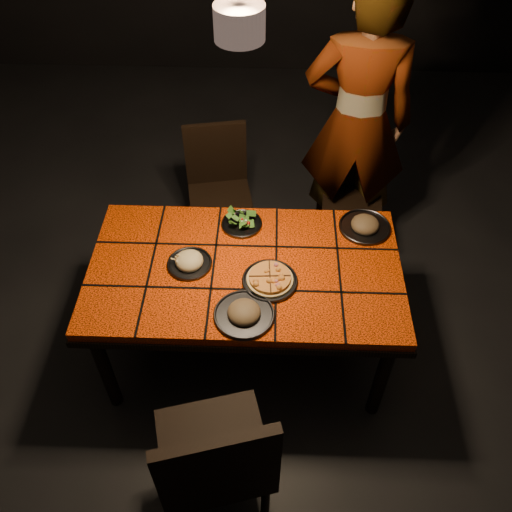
{
  "coord_description": "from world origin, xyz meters",
  "views": [
    {
      "loc": [
        0.12,
        -1.85,
        2.8
      ],
      "look_at": [
        0.06,
        0.01,
        0.82
      ],
      "focal_mm": 38.0,
      "sensor_mm": 36.0,
      "label": 1
    }
  ],
  "objects_px": {
    "dining_table": "(245,277)",
    "chair_near": "(216,462)",
    "plate_pasta": "(189,262)",
    "diner": "(357,123)",
    "plate_pizza": "(270,280)",
    "chair_far_right": "(353,186)",
    "chair_far_left": "(218,182)"
  },
  "relations": [
    {
      "from": "plate_pizza",
      "to": "chair_far_left",
      "type": "bearing_deg",
      "value": 108.61
    },
    {
      "from": "chair_far_left",
      "to": "plate_pizza",
      "type": "height_order",
      "value": "chair_far_left"
    },
    {
      "from": "diner",
      "to": "plate_pizza",
      "type": "distance_m",
      "value": 1.27
    },
    {
      "from": "chair_near",
      "to": "diner",
      "type": "xyz_separation_m",
      "value": [
        0.71,
        2.0,
        0.34
      ]
    },
    {
      "from": "chair_far_left",
      "to": "diner",
      "type": "xyz_separation_m",
      "value": [
        0.87,
        0.08,
        0.42
      ]
    },
    {
      "from": "chair_far_left",
      "to": "dining_table",
      "type": "bearing_deg",
      "value": -87.45
    },
    {
      "from": "dining_table",
      "to": "plate_pasta",
      "type": "bearing_deg",
      "value": 179.02
    },
    {
      "from": "dining_table",
      "to": "chair_near",
      "type": "relative_size",
      "value": 1.57
    },
    {
      "from": "chair_far_right",
      "to": "plate_pizza",
      "type": "distance_m",
      "value": 1.23
    },
    {
      "from": "chair_far_right",
      "to": "chair_near",
      "type": "bearing_deg",
      "value": -106.54
    },
    {
      "from": "diner",
      "to": "chair_far_right",
      "type": "bearing_deg",
      "value": 116.18
    },
    {
      "from": "diner",
      "to": "plate_pizza",
      "type": "relative_size",
      "value": 6.71
    },
    {
      "from": "diner",
      "to": "plate_pasta",
      "type": "bearing_deg",
      "value": 53.3
    },
    {
      "from": "chair_far_right",
      "to": "plate_pizza",
      "type": "relative_size",
      "value": 3.1
    },
    {
      "from": "chair_near",
      "to": "chair_far_left",
      "type": "xyz_separation_m",
      "value": [
        -0.16,
        1.91,
        -0.08
      ]
    },
    {
      "from": "chair_far_right",
      "to": "diner",
      "type": "distance_m",
      "value": 0.45
    },
    {
      "from": "chair_near",
      "to": "chair_far_right",
      "type": "distance_m",
      "value": 2.06
    },
    {
      "from": "chair_far_right",
      "to": "plate_pizza",
      "type": "bearing_deg",
      "value": -112.18
    },
    {
      "from": "dining_table",
      "to": "chair_near",
      "type": "xyz_separation_m",
      "value": [
        -0.07,
        -0.95,
        -0.08
      ]
    },
    {
      "from": "dining_table",
      "to": "diner",
      "type": "bearing_deg",
      "value": 58.55
    },
    {
      "from": "dining_table",
      "to": "chair_far_right",
      "type": "bearing_deg",
      "value": 55.55
    },
    {
      "from": "chair_near",
      "to": "plate_pizza",
      "type": "xyz_separation_m",
      "value": [
        0.2,
        0.85,
        0.18
      ]
    },
    {
      "from": "plate_pizza",
      "to": "plate_pasta",
      "type": "distance_m",
      "value": 0.42
    },
    {
      "from": "dining_table",
      "to": "plate_pizza",
      "type": "bearing_deg",
      "value": -36.53
    },
    {
      "from": "plate_pizza",
      "to": "dining_table",
      "type": "bearing_deg",
      "value": 143.47
    },
    {
      "from": "plate_pasta",
      "to": "chair_near",
      "type": "bearing_deg",
      "value": -77.53
    },
    {
      "from": "dining_table",
      "to": "diner",
      "type": "distance_m",
      "value": 1.26
    },
    {
      "from": "chair_far_left",
      "to": "plate_pasta",
      "type": "height_order",
      "value": "chair_far_left"
    },
    {
      "from": "diner",
      "to": "plate_pasta",
      "type": "height_order",
      "value": "diner"
    },
    {
      "from": "dining_table",
      "to": "chair_near",
      "type": "bearing_deg",
      "value": -94.4
    },
    {
      "from": "chair_far_right",
      "to": "plate_pasta",
      "type": "xyz_separation_m",
      "value": [
        -0.95,
        -0.97,
        0.28
      ]
    },
    {
      "from": "dining_table",
      "to": "chair_far_right",
      "type": "distance_m",
      "value": 1.2
    }
  ]
}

